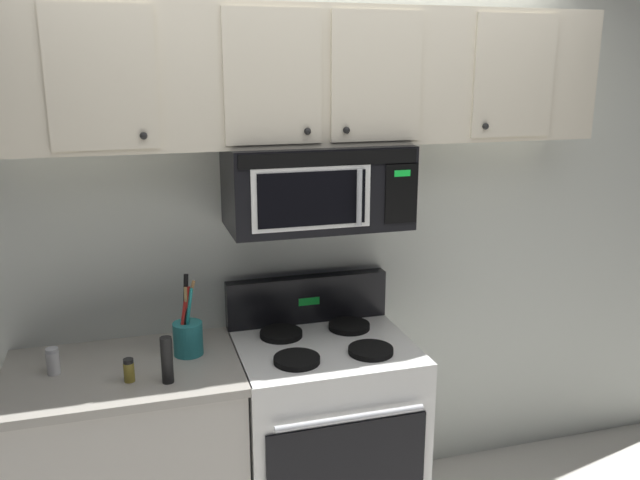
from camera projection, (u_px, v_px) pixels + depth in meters
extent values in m
cube|color=silver|center=(302.00, 224.00, 3.09)|extent=(5.20, 0.10, 2.70)
cube|color=white|center=(324.00, 437.00, 2.97)|extent=(0.76, 0.64, 0.90)
cylinder|color=#B7BABF|center=(351.00, 418.00, 2.57)|extent=(0.61, 0.03, 0.03)
cube|color=black|center=(307.00, 299.00, 3.09)|extent=(0.76, 0.07, 0.22)
cube|color=#19D83F|center=(309.00, 301.00, 3.06)|extent=(0.10, 0.00, 0.04)
cylinder|color=black|center=(297.00, 360.00, 2.68)|extent=(0.19, 0.19, 0.02)
cylinder|color=black|center=(371.00, 350.00, 2.77)|extent=(0.19, 0.19, 0.02)
cylinder|color=black|center=(281.00, 334.00, 2.94)|extent=(0.19, 0.19, 0.02)
cylinder|color=black|center=(349.00, 326.00, 3.03)|extent=(0.19, 0.19, 0.02)
cube|color=black|center=(316.00, 186.00, 2.80)|extent=(0.76, 0.39, 0.35)
cube|color=black|center=(330.00, 159.00, 2.58)|extent=(0.73, 0.01, 0.06)
cube|color=white|center=(312.00, 199.00, 2.60)|extent=(0.49, 0.01, 0.25)
cube|color=black|center=(312.00, 199.00, 2.60)|extent=(0.44, 0.01, 0.22)
cube|color=black|center=(401.00, 194.00, 2.70)|extent=(0.14, 0.01, 0.25)
cube|color=#19D83F|center=(402.00, 173.00, 2.68)|extent=(0.07, 0.00, 0.03)
cylinder|color=#B7BABF|center=(359.00, 197.00, 2.63)|extent=(0.02, 0.02, 0.23)
cube|color=beige|center=(314.00, 76.00, 2.72)|extent=(2.50, 0.33, 0.55)
cube|color=beige|center=(102.00, 78.00, 2.33)|extent=(0.38, 0.01, 0.51)
sphere|color=black|center=(144.00, 136.00, 2.40)|extent=(0.03, 0.03, 0.03)
cube|color=beige|center=(273.00, 77.00, 2.50)|extent=(0.38, 0.01, 0.51)
sphere|color=black|center=(308.00, 131.00, 2.57)|extent=(0.03, 0.03, 0.03)
cube|color=beige|center=(377.00, 77.00, 2.61)|extent=(0.38, 0.01, 0.51)
sphere|color=black|center=(346.00, 130.00, 2.62)|extent=(0.03, 0.03, 0.03)
cube|color=beige|center=(514.00, 76.00, 2.78)|extent=(0.38, 0.01, 0.51)
sphere|color=black|center=(486.00, 126.00, 2.79)|extent=(0.03, 0.03, 0.03)
cube|color=#BCB7AD|center=(131.00, 470.00, 2.76)|extent=(0.90, 0.62, 0.86)
cube|color=#9E998E|center=(123.00, 372.00, 2.64)|extent=(0.93, 0.65, 0.03)
cylinder|color=teal|center=(188.00, 339.00, 2.75)|extent=(0.12, 0.12, 0.14)
cylinder|color=olive|center=(187.00, 309.00, 2.71)|extent=(0.07, 0.06, 0.25)
cylinder|color=black|center=(186.00, 307.00, 2.71)|extent=(0.04, 0.05, 0.27)
cylinder|color=tan|center=(186.00, 312.00, 2.72)|extent=(0.01, 0.04, 0.22)
cylinder|color=teal|center=(188.00, 313.00, 2.69)|extent=(0.04, 0.06, 0.23)
cylinder|color=red|center=(185.00, 313.00, 2.71)|extent=(0.06, 0.04, 0.22)
cylinder|color=white|center=(53.00, 363.00, 2.57)|extent=(0.05, 0.05, 0.09)
cylinder|color=#B7BABF|center=(52.00, 350.00, 2.56)|extent=(0.05, 0.05, 0.02)
cylinder|color=black|center=(167.00, 360.00, 2.49)|extent=(0.04, 0.04, 0.18)
cylinder|color=olive|center=(129.00, 372.00, 2.51)|extent=(0.04, 0.04, 0.08)
cylinder|color=black|center=(128.00, 361.00, 2.50)|extent=(0.04, 0.04, 0.02)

